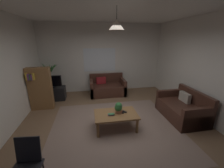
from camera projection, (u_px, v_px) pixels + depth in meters
The scene contains 20 objects.
floor at pixel (114, 123), 3.88m from camera, with size 5.10×5.41×0.02m, color brown.
rug at pixel (115, 127), 3.69m from camera, with size 3.31×2.98×0.01m, color gray.
wall_back at pixel (102, 58), 6.01m from camera, with size 5.22×0.06×2.88m, color silver.
wall_right at pixel (206, 69), 3.86m from camera, with size 0.06×5.41×2.88m, color silver.
ceiling at pixel (114, 7), 2.99m from camera, with size 5.10×5.41×0.02m, color white.
window_pane at pixel (100, 60), 5.98m from camera, with size 1.35×0.01×0.97m, color white.
couch_under_window at pixel (107, 88), 5.88m from camera, with size 1.44×0.90×0.82m.
couch_right_side at pixel (182, 109), 4.10m from camera, with size 0.90×1.40×0.82m.
coffee_table at pixel (116, 116), 3.56m from camera, with size 1.08×0.68×0.42m.
book_on_table_0 at pixel (111, 115), 3.47m from camera, with size 0.15×0.09×0.02m, color #72387F.
book_on_table_1 at pixel (111, 114), 3.46m from camera, with size 0.15×0.08×0.02m, color #387247.
remote_on_table_0 at pixel (121, 112), 3.60m from camera, with size 0.05×0.16×0.02m, color black.
remote_on_table_1 at pixel (124, 111), 3.63m from camera, with size 0.05×0.16×0.02m, color black.
potted_plant_on_table at pixel (119, 108), 3.54m from camera, with size 0.21×0.20×0.29m.
tv_stand at pixel (53, 94), 5.32m from camera, with size 0.90×0.44×0.50m, color black.
tv at pixel (51, 82), 5.15m from camera, with size 0.72×0.16×0.46m.
potted_palm_corner at pixel (51, 80), 5.57m from camera, with size 0.77×0.80×1.37m.
bookshelf_corner at pixel (40, 89), 4.49m from camera, with size 0.70×0.31×1.40m.
folding_chair at pixel (26, 164), 2.01m from camera, with size 0.43×0.45×0.87m.
pendant_lamp at pixel (117, 25), 2.90m from camera, with size 0.33×0.33×0.47m.
Camera 1 is at (-0.62, -3.30, 2.23)m, focal length 22.37 mm.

